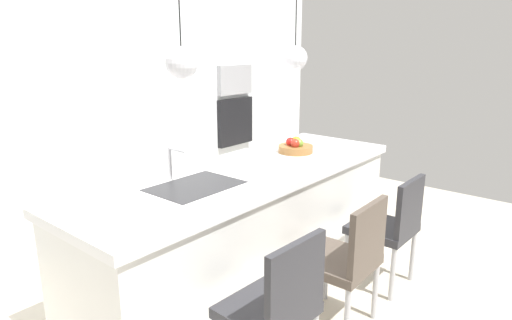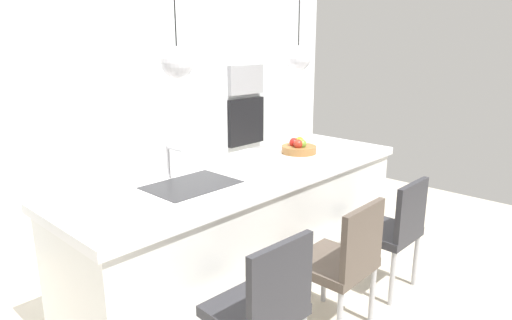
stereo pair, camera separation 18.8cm
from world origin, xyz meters
The scene contains 13 objects.
floor centered at (0.00, 0.00, 0.00)m, with size 6.60×6.60×0.00m, color beige.
back_wall centered at (0.00, 1.65, 1.30)m, with size 6.00×0.10×2.60m, color white.
kitchen_island centered at (0.00, 0.00, 0.46)m, with size 2.75×0.88×0.92m.
sink_basin centered at (-0.50, 0.00, 0.92)m, with size 0.56×0.40×0.02m, color #2D2D30.
faucet centered at (-0.50, 0.21, 1.06)m, with size 0.02×0.17×0.22m.
fruit_bowl centered at (0.64, 0.03, 0.97)m, with size 0.28×0.28×0.13m.
microwave centered at (1.59, 1.58, 1.38)m, with size 0.54×0.08×0.34m, color #9E9EA3.
oven centered at (1.59, 1.58, 0.88)m, with size 0.56×0.08×0.56m, color black.
chair_near centered at (-0.71, -0.81, 0.51)m, with size 0.46×0.43×0.89m.
chair_middle centered at (0.02, -0.81, 0.49)m, with size 0.47×0.44×0.87m.
chair_far centered at (0.69, -0.81, 0.49)m, with size 0.44×0.43×0.86m.
pendant_light_left centered at (-0.57, 0.00, 1.69)m, with size 0.19×0.19×0.79m.
pendant_light_right centered at (0.57, 0.00, 1.69)m, with size 0.19×0.19×0.79m.
Camera 1 is at (-2.30, -2.00, 1.80)m, focal length 31.06 mm.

